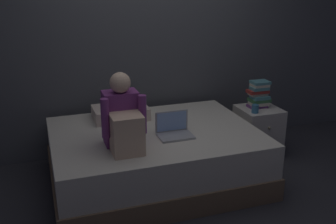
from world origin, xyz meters
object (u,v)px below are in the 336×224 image
object	(u,v)px
person_sitting	(123,120)
mug	(255,109)
book_stack	(259,95)
pillow	(121,113)
laptop	(174,130)
bed	(155,156)
nightstand	(258,131)

from	to	relation	value
person_sitting	mug	world-z (taller)	person_sitting
book_stack	mug	world-z (taller)	book_stack
pillow	laptop	bearing A→B (deg)	-58.91
bed	mug	size ratio (longest dim) A/B	22.22
person_sitting	laptop	bearing A→B (deg)	11.97
nightstand	mug	bearing A→B (deg)	-137.31
laptop	pillow	distance (m)	0.72
nightstand	book_stack	size ratio (longest dim) A/B	1.86
person_sitting	pillow	xyz separation A→B (m)	(0.13, 0.73, -0.19)
person_sitting	book_stack	xyz separation A→B (m)	(1.67, 0.55, -0.08)
pillow	book_stack	size ratio (longest dim) A/B	1.86
nightstand	pillow	xyz separation A→B (m)	(-1.54, 0.22, 0.33)
bed	laptop	world-z (taller)	laptop
person_sitting	laptop	xyz separation A→B (m)	(0.50, 0.11, -0.20)
nightstand	mug	xyz separation A→B (m)	(-0.13, -0.12, 0.32)
pillow	mug	bearing A→B (deg)	-13.46
nightstand	mug	world-z (taller)	mug
laptop	mug	xyz separation A→B (m)	(1.03, 0.28, 0.01)
bed	laptop	size ratio (longest dim) A/B	6.25
nightstand	laptop	world-z (taller)	laptop
person_sitting	mug	size ratio (longest dim) A/B	7.28
laptop	pillow	xyz separation A→B (m)	(-0.37, 0.62, 0.01)
person_sitting	mug	distance (m)	1.59
book_stack	mug	xyz separation A→B (m)	(-0.13, -0.16, -0.10)
laptop	mug	distance (m)	1.07
person_sitting	mug	bearing A→B (deg)	14.27
person_sitting	book_stack	size ratio (longest dim) A/B	2.18
nightstand	person_sitting	size ratio (longest dim) A/B	0.85
laptop	pillow	size ratio (longest dim) A/B	0.57
person_sitting	pillow	size ratio (longest dim) A/B	1.17
person_sitting	laptop	size ratio (longest dim) A/B	2.05
pillow	book_stack	distance (m)	1.55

